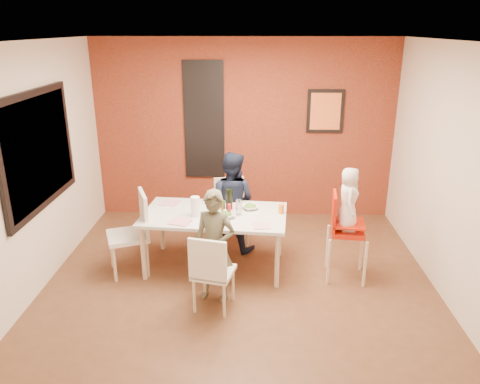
{
  "coord_description": "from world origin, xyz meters",
  "views": [
    {
      "loc": [
        0.16,
        -4.72,
        2.84
      ],
      "look_at": [
        0.0,
        0.3,
        1.05
      ],
      "focal_mm": 35.0,
      "sensor_mm": 36.0,
      "label": 1
    }
  ],
  "objects_px": {
    "chair_near": "(211,270)",
    "paper_towel_roll": "(195,207)",
    "chair_far": "(231,207)",
    "toddler": "(348,199)",
    "wine_bottle": "(229,201)",
    "high_chair": "(343,228)",
    "chair_left": "(135,229)",
    "child_near": "(214,247)",
    "child_far": "(231,201)",
    "dining_table": "(214,218)"
  },
  "relations": [
    {
      "from": "dining_table",
      "to": "paper_towel_roll",
      "type": "height_order",
      "value": "paper_towel_roll"
    },
    {
      "from": "high_chair",
      "to": "child_near",
      "type": "distance_m",
      "value": 1.55
    },
    {
      "from": "chair_near",
      "to": "child_far",
      "type": "xyz_separation_m",
      "value": [
        0.14,
        1.48,
        0.19
      ]
    },
    {
      "from": "child_near",
      "to": "paper_towel_roll",
      "type": "bearing_deg",
      "value": 128.16
    },
    {
      "from": "dining_table",
      "to": "wine_bottle",
      "type": "xyz_separation_m",
      "value": [
        0.18,
        0.02,
        0.21
      ]
    },
    {
      "from": "chair_far",
      "to": "wine_bottle",
      "type": "height_order",
      "value": "wine_bottle"
    },
    {
      "from": "dining_table",
      "to": "toddler",
      "type": "xyz_separation_m",
      "value": [
        1.54,
        -0.2,
        0.34
      ]
    },
    {
      "from": "chair_left",
      "to": "high_chair",
      "type": "height_order",
      "value": "high_chair"
    },
    {
      "from": "dining_table",
      "to": "paper_towel_roll",
      "type": "bearing_deg",
      "value": -157.8
    },
    {
      "from": "child_near",
      "to": "wine_bottle",
      "type": "height_order",
      "value": "child_near"
    },
    {
      "from": "child_near",
      "to": "chair_left",
      "type": "bearing_deg",
      "value": 164.23
    },
    {
      "from": "child_near",
      "to": "wine_bottle",
      "type": "relative_size",
      "value": 4.15
    },
    {
      "from": "chair_left",
      "to": "child_far",
      "type": "xyz_separation_m",
      "value": [
        1.12,
        0.66,
        0.11
      ]
    },
    {
      "from": "high_chair",
      "to": "wine_bottle",
      "type": "bearing_deg",
      "value": 87.46
    },
    {
      "from": "chair_near",
      "to": "chair_far",
      "type": "bearing_deg",
      "value": -80.41
    },
    {
      "from": "chair_near",
      "to": "paper_towel_roll",
      "type": "distance_m",
      "value": 0.97
    },
    {
      "from": "dining_table",
      "to": "child_near",
      "type": "relative_size",
      "value": 1.43
    },
    {
      "from": "chair_far",
      "to": "paper_towel_roll",
      "type": "height_order",
      "value": "paper_towel_roll"
    },
    {
      "from": "chair_left",
      "to": "child_far",
      "type": "distance_m",
      "value": 1.31
    },
    {
      "from": "high_chair",
      "to": "chair_left",
      "type": "bearing_deg",
      "value": 95.04
    },
    {
      "from": "chair_near",
      "to": "paper_towel_roll",
      "type": "relative_size",
      "value": 3.6
    },
    {
      "from": "chair_near",
      "to": "child_far",
      "type": "distance_m",
      "value": 1.5
    },
    {
      "from": "chair_far",
      "to": "paper_towel_roll",
      "type": "distance_m",
      "value": 0.99
    },
    {
      "from": "paper_towel_roll",
      "to": "chair_left",
      "type": "bearing_deg",
      "value": -176.69
    },
    {
      "from": "high_chair",
      "to": "toddler",
      "type": "bearing_deg",
      "value": -94.46
    },
    {
      "from": "child_near",
      "to": "child_far",
      "type": "xyz_separation_m",
      "value": [
        0.12,
        1.25,
        0.04
      ]
    },
    {
      "from": "dining_table",
      "to": "chair_far",
      "type": "height_order",
      "value": "chair_far"
    },
    {
      "from": "chair_near",
      "to": "chair_left",
      "type": "height_order",
      "value": "chair_left"
    },
    {
      "from": "child_far",
      "to": "toddler",
      "type": "height_order",
      "value": "toddler"
    },
    {
      "from": "dining_table",
      "to": "wine_bottle",
      "type": "relative_size",
      "value": 5.92
    },
    {
      "from": "child_far",
      "to": "wine_bottle",
      "type": "distance_m",
      "value": 0.55
    },
    {
      "from": "chair_near",
      "to": "wine_bottle",
      "type": "height_order",
      "value": "wine_bottle"
    },
    {
      "from": "high_chair",
      "to": "wine_bottle",
      "type": "relative_size",
      "value": 3.48
    },
    {
      "from": "chair_far",
      "to": "high_chair",
      "type": "height_order",
      "value": "high_chair"
    },
    {
      "from": "dining_table",
      "to": "chair_left",
      "type": "distance_m",
      "value": 0.96
    },
    {
      "from": "child_near",
      "to": "child_far",
      "type": "relative_size",
      "value": 0.94
    },
    {
      "from": "paper_towel_roll",
      "to": "chair_far",
      "type": "bearing_deg",
      "value": 66.47
    },
    {
      "from": "toddler",
      "to": "wine_bottle",
      "type": "distance_m",
      "value": 1.39
    },
    {
      "from": "child_near",
      "to": "paper_towel_roll",
      "type": "height_order",
      "value": "child_near"
    },
    {
      "from": "chair_near",
      "to": "chair_left",
      "type": "xyz_separation_m",
      "value": [
        -0.99,
        0.82,
        0.08
      ]
    },
    {
      "from": "wine_bottle",
      "to": "child_near",
      "type": "bearing_deg",
      "value": -99.06
    },
    {
      "from": "chair_near",
      "to": "chair_left",
      "type": "relative_size",
      "value": 0.86
    },
    {
      "from": "dining_table",
      "to": "chair_left",
      "type": "relative_size",
      "value": 1.79
    },
    {
      "from": "child_near",
      "to": "wine_bottle",
      "type": "xyz_separation_m",
      "value": [
        0.12,
        0.74,
        0.24
      ]
    },
    {
      "from": "chair_far",
      "to": "high_chair",
      "type": "bearing_deg",
      "value": -50.5
    },
    {
      "from": "paper_towel_roll",
      "to": "child_far",
      "type": "bearing_deg",
      "value": 57.54
    },
    {
      "from": "chair_near",
      "to": "chair_left",
      "type": "distance_m",
      "value": 1.29
    },
    {
      "from": "chair_near",
      "to": "chair_far",
      "type": "distance_m",
      "value": 1.73
    },
    {
      "from": "chair_far",
      "to": "wine_bottle",
      "type": "distance_m",
      "value": 0.83
    },
    {
      "from": "chair_left",
      "to": "dining_table",
      "type": "bearing_deg",
      "value": 76.49
    }
  ]
}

